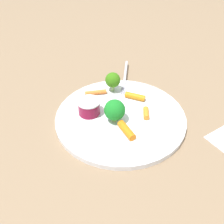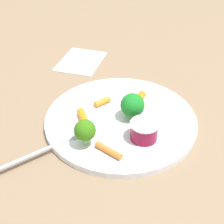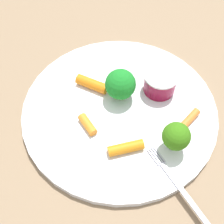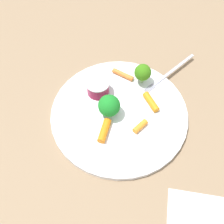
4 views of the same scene
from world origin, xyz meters
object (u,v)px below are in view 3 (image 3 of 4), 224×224
sauce_cup (160,82)px  carrot_stick_0 (92,84)px  broccoli_floret_0 (176,136)px  broccoli_floret_1 (123,85)px  carrot_stick_2 (126,148)px  carrot_stick_1 (187,122)px  fork (188,198)px  plate (119,110)px  carrot_stick_3 (88,124)px

sauce_cup → carrot_stick_0: sauce_cup is taller
broccoli_floret_0 → broccoli_floret_1: bearing=-50.5°
sauce_cup → carrot_stick_2: sauce_cup is taller
carrot_stick_1 → carrot_stick_2: size_ratio=1.08×
broccoli_floret_1 → carrot_stick_0: (0.05, -0.02, -0.02)m
broccoli_floret_0 → carrot_stick_2: size_ratio=1.03×
sauce_cup → fork: (-0.03, 0.18, -0.02)m
plate → carrot_stick_0: size_ratio=5.75×
broccoli_floret_0 → sauce_cup: bearing=-82.1°
carrot_stick_1 → fork: carrot_stick_1 is taller
carrot_stick_2 → carrot_stick_3: 0.07m
plate → sauce_cup: bearing=-147.8°
carrot_stick_0 → carrot_stick_1: 0.16m
plate → sauce_cup: sauce_cup is taller
sauce_cup → broccoli_floret_1: (0.06, 0.02, 0.01)m
sauce_cup → broccoli_floret_0: size_ratio=1.01×
carrot_stick_2 → fork: (-0.08, 0.07, -0.01)m
broccoli_floret_0 → carrot_stick_3: (0.12, -0.03, -0.03)m
broccoli_floret_0 → carrot_stick_2: (0.07, 0.01, -0.02)m
plate → carrot_stick_3: carrot_stick_3 is taller
broccoli_floret_1 → carrot_stick_2: size_ratio=1.06×
plate → carrot_stick_1: size_ratio=5.56×
carrot_stick_1 → carrot_stick_3: 0.15m
sauce_cup → fork: bearing=99.2°
plate → carrot_stick_1: 0.10m
carrot_stick_0 → fork: (-0.14, 0.18, -0.01)m
carrot_stick_3 → fork: 0.17m
plate → broccoli_floret_0: broccoli_floret_0 is taller
broccoli_floret_1 → fork: bearing=118.5°
broccoli_floret_1 → carrot_stick_3: size_ratio=1.51×
plate → carrot_stick_2: (-0.01, 0.07, 0.01)m
carrot_stick_2 → fork: bearing=140.8°
sauce_cup → broccoli_floret_0: bearing=97.9°
broccoli_floret_0 → plate: bearing=-40.9°
plate → fork: fork is taller
plate → broccoli_floret_0: (-0.08, 0.07, 0.04)m
carrot_stick_2 → broccoli_floret_0: bearing=-174.0°
carrot_stick_1 → carrot_stick_2: bearing=28.1°
sauce_cup → fork: sauce_cup is taller
broccoli_floret_1 → carrot_stick_3: bearing=50.0°
broccoli_floret_1 → carrot_stick_2: broccoli_floret_1 is taller
broccoli_floret_1 → carrot_stick_1: (-0.10, 0.05, -0.02)m
carrot_stick_1 → sauce_cup: bearing=-59.6°
plate → carrot_stick_0: carrot_stick_0 is taller
carrot_stick_0 → fork: carrot_stick_0 is taller
sauce_cup → plate: bearing=32.2°
carrot_stick_0 → fork: 0.22m
sauce_cup → broccoli_floret_1: 0.06m
fork → sauce_cup: bearing=-80.8°
broccoli_floret_0 → fork: bearing=101.2°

